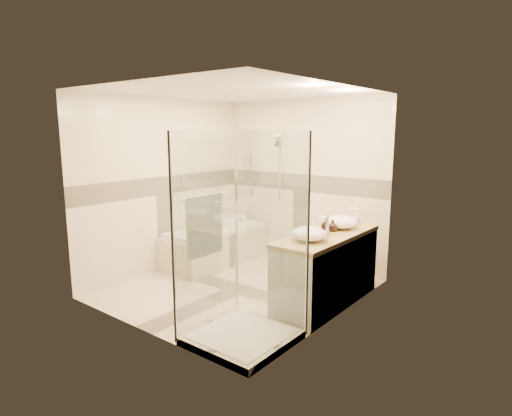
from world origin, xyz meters
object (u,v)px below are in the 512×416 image
Objects in this scene: vessel_sink_far at (309,234)px; amenity_bottle_a at (325,226)px; amenity_bottle_b at (333,226)px; bathtub at (215,243)px; vanity at (327,269)px; vessel_sink_near at (341,222)px; shower_enclosure at (238,288)px.

amenity_bottle_a is at bearing 90.00° from vessel_sink_far.
vessel_sink_far is 2.09× the size of amenity_bottle_a.
amenity_bottle_b is (0.00, 0.54, -0.01)m from vessel_sink_far.
bathtub is 2.23m from amenity_bottle_b.
vanity is 3.92× the size of vessel_sink_near.
bathtub is 2.22m from vessel_sink_near.
vessel_sink_near is at bearing 90.00° from amenity_bottle_a.
amenity_bottle_a is at bearing -90.00° from amenity_bottle_b.
bathtub is 4.36× the size of vessel_sink_far.
vessel_sink_near is 0.22m from amenity_bottle_b.
amenity_bottle_a is at bearing -90.00° from vessel_sink_near.
shower_enclosure reaches higher than bathtub.
bathtub is 9.11× the size of amenity_bottle_a.
vessel_sink_far is at bearing -90.00° from amenity_bottle_b.
vessel_sink_far is at bearing -92.91° from vanity.
vessel_sink_far is at bearing -90.00° from vessel_sink_near.
amenity_bottle_a reaches higher than vessel_sink_near.
shower_enclosure reaches higher than amenity_bottle_b.
amenity_bottle_b is at bearing -5.33° from bathtub.
amenity_bottle_a reaches higher than amenity_bottle_b.
amenity_bottle_b is at bearing 90.00° from amenity_bottle_a.
vanity is at bearing -9.25° from bathtub.
amenity_bottle_b is at bearing 79.14° from shower_enclosure.
vessel_sink_near is 0.40m from amenity_bottle_a.
vessel_sink_near is 2.21× the size of amenity_bottle_a.
vanity is at bearing 56.01° from amenity_bottle_a.
amenity_bottle_b reaches higher than bathtub.
vessel_sink_near is at bearing 90.00° from amenity_bottle_b.
vessel_sink_far reaches higher than vanity.
amenity_bottle_a is (-0.02, -0.03, 0.52)m from vanity.
vessel_sink_near is at bearing 90.00° from vessel_sink_far.
shower_enclosure reaches higher than vessel_sink_far.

